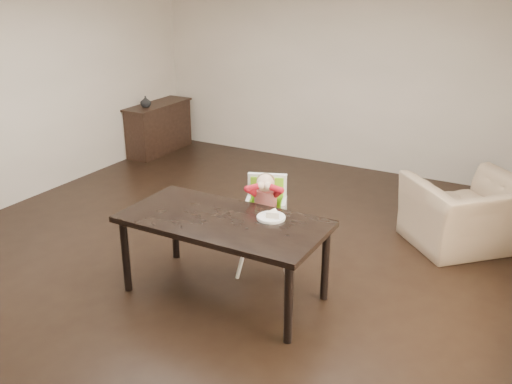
% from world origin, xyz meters
% --- Properties ---
extents(ground, '(7.00, 7.00, 0.00)m').
position_xyz_m(ground, '(0.00, 0.00, 0.00)').
color(ground, black).
rests_on(ground, ground).
extents(room_walls, '(6.02, 7.02, 2.71)m').
position_xyz_m(room_walls, '(0.00, 0.00, 1.86)').
color(room_walls, '#C1B4A0').
rests_on(room_walls, ground).
extents(dining_table, '(1.80, 0.90, 0.75)m').
position_xyz_m(dining_table, '(0.48, -0.53, 0.67)').
color(dining_table, black).
rests_on(dining_table, ground).
extents(high_chair, '(0.54, 0.54, 0.99)m').
position_xyz_m(high_chair, '(0.56, 0.10, 0.70)').
color(high_chair, white).
rests_on(high_chair, ground).
extents(plate, '(0.29, 0.29, 0.07)m').
position_xyz_m(plate, '(0.85, -0.32, 0.77)').
color(plate, white).
rests_on(plate, dining_table).
extents(armchair, '(1.33, 1.33, 1.00)m').
position_xyz_m(armchair, '(2.20, 1.55, 0.50)').
color(armchair, '#997F61').
rests_on(armchair, ground).
extents(sideboard, '(0.44, 1.26, 0.79)m').
position_xyz_m(sideboard, '(-2.78, 2.70, 0.40)').
color(sideboard, black).
rests_on(sideboard, ground).
extents(vase, '(0.18, 0.19, 0.17)m').
position_xyz_m(vase, '(-2.78, 2.42, 0.87)').
color(vase, '#99999E').
rests_on(vase, sideboard).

